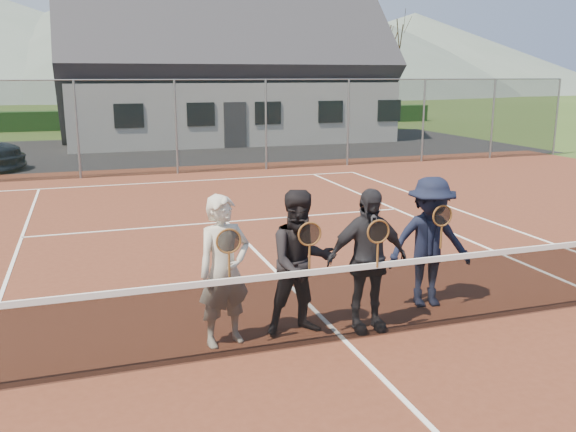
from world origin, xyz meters
name	(u,v)px	position (x,y,z in m)	size (l,w,h in m)	color
ground	(155,151)	(0.00, 20.00, 0.00)	(220.00, 220.00, 0.00)	#31491A
court_surface	(345,342)	(0.00, 0.00, 0.01)	(30.00, 30.00, 0.02)	#562819
tarmac_carpark	(55,155)	(-4.00, 20.00, 0.01)	(40.00, 12.00, 0.01)	black
hedge_row	(132,119)	(0.00, 32.00, 0.55)	(40.00, 1.20, 1.10)	black
hill_centre	(224,25)	(20.00, 95.00, 11.00)	(120.00, 120.00, 22.00)	#526358
hill_east	(414,53)	(55.00, 95.00, 7.00)	(90.00, 90.00, 14.00)	#596B5F
court_markings	(345,340)	(0.00, 0.00, 0.02)	(11.03, 23.83, 0.01)	white
tennis_net	(345,300)	(0.00, 0.00, 0.54)	(11.68, 0.08, 1.10)	slate
perimeter_fence	(176,127)	(0.00, 13.50, 1.52)	(30.07, 0.07, 3.02)	slate
clubhouse	(225,57)	(4.00, 24.00, 3.99)	(15.60, 8.20, 7.70)	silver
tree_c	(159,31)	(2.00, 33.00, 5.79)	(3.20, 3.20, 7.77)	#362413
tree_d	(313,34)	(12.00, 33.00, 5.79)	(3.20, 3.20, 7.77)	#392714
tree_e	(394,36)	(18.00, 33.00, 5.79)	(3.20, 3.20, 7.77)	#332312
player_a	(224,271)	(-1.37, 0.40, 0.92)	(0.74, 0.58, 1.80)	beige
player_b	(302,263)	(-0.41, 0.40, 0.92)	(0.88, 0.69, 1.80)	black
player_c	(367,260)	(0.39, 0.26, 0.92)	(1.07, 0.52, 1.80)	#242328
player_d	(430,242)	(1.56, 0.73, 0.92)	(1.26, 0.85, 1.80)	black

